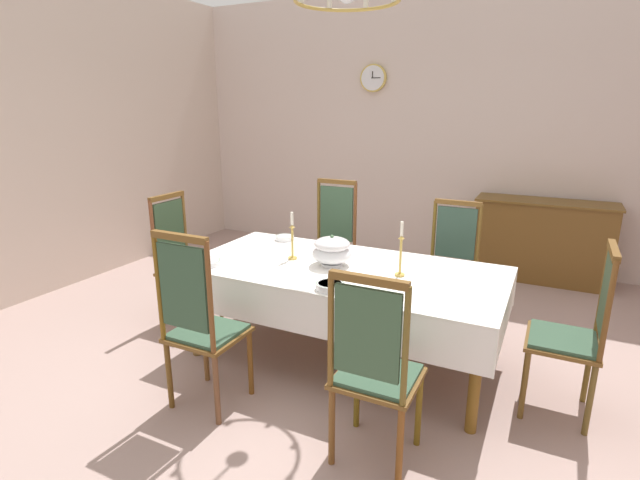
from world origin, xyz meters
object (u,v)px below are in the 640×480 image
dining_table (343,276)px  sideboard (542,241)px  candlestick_west (292,240)px  mounted_clock (373,78)px  chair_south_a (200,321)px  chair_north_a (331,243)px  candlestick_east (401,254)px  bowl_far_left (285,238)px  chair_head_west (182,258)px  soup_tureen (332,251)px  chair_north_b (451,264)px  chair_head_east (576,330)px  bowl_near_left (330,286)px  chair_south_b (374,367)px  spoon_secondary (196,261)px  spoon_primary (349,290)px  bowl_near_right (208,262)px

dining_table → sideboard: (1.27, 2.60, -0.22)m
candlestick_west → mounted_clock: mounted_clock is taller
dining_table → chair_south_a: (-0.55, -0.97, -0.07)m
chair_north_a → mounted_clock: (-0.31, 1.87, 1.62)m
candlestick_east → bowl_far_left: 1.28m
dining_table → chair_head_west: 1.56m
soup_tureen → mounted_clock: bearing=105.1°
chair_north_b → chair_head_east: size_ratio=0.99×
bowl_near_left → bowl_far_left: (-0.87, 0.90, -0.00)m
dining_table → chair_south_a: size_ratio=1.92×
chair_south_b → mounted_clock: size_ratio=3.38×
chair_south_a → spoon_secondary: bearing=131.4°
dining_table → spoon_primary: size_ratio=13.07×
soup_tureen → candlestick_west: candlestick_west is taller
dining_table → candlestick_east: size_ratio=5.89×
bowl_near_right → chair_north_a: bearing=74.7°
chair_head_east → candlestick_west: chair_head_east is taller
spoon_secondary → bowl_near_right: bearing=-26.9°
chair_north_a → sideboard: size_ratio=0.84×
spoon_secondary → sideboard: sideboard is taller
soup_tureen → mounted_clock: mounted_clock is taller
dining_table → spoon_secondary: (-1.07, -0.39, 0.08)m
chair_head_west → bowl_near_left: (1.66, -0.45, 0.18)m
chair_south_b → candlestick_east: size_ratio=2.89×
chair_head_east → chair_north_a: bearing=65.3°
chair_north_a → chair_head_west: 1.40m
bowl_near_left → bowl_far_left: size_ratio=1.14×
chair_north_a → bowl_far_left: chair_north_a is taller
candlestick_west → spoon_secondary: 0.76m
soup_tureen → mounted_clock: 3.25m
chair_south_a → candlestick_east: chair_south_a is taller
candlestick_east → spoon_primary: size_ratio=2.22×
chair_north_b → chair_head_west: (-2.16, -0.96, 0.02)m
chair_south_a → chair_north_b: size_ratio=1.08×
dining_table → chair_south_a: bearing=-119.6°
chair_north_b → bowl_far_left: size_ratio=6.68×
chair_south_a → bowl_near_left: (0.66, 0.52, 0.17)m
chair_south_a → candlestick_west: 1.02m
candlestick_west → bowl_near_right: candlestick_west is taller
chair_head_east → spoon_secondary: chair_head_east is taller
chair_south_b → chair_north_b: bearing=90.0°
chair_north_b → bowl_near_right: 2.07m
dining_table → spoon_secondary: bearing=-160.1°
candlestick_east → spoon_secondary: bearing=-165.6°
mounted_clock → sideboard: bearing=-6.6°
chair_head_west → candlestick_east: chair_head_west is taller
candlestick_west → bowl_far_left: bearing=126.8°
chair_head_east → dining_table: bearing=90.0°
chair_head_west → spoon_secondary: (0.49, -0.39, 0.16)m
soup_tureen → chair_south_a: bearing=-115.2°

